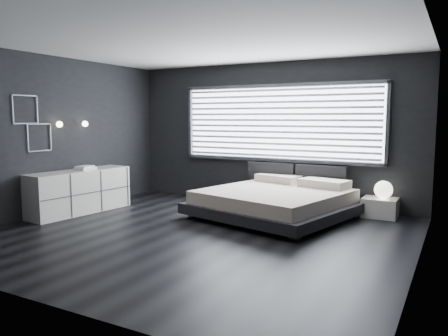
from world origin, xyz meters
The scene contains 12 objects.
room centered at (0.00, 0.00, 1.40)m, with size 6.04×6.00×2.80m.
window centered at (0.20, 2.70, 1.61)m, with size 4.14×0.09×1.52m.
headboard centered at (0.60, 2.64, 0.57)m, with size 1.96×0.16×0.52m.
sconce_near centered at (-2.88, 0.05, 1.60)m, with size 0.18×0.11×0.11m.
sconce_far centered at (-2.88, 0.65, 1.60)m, with size 0.18×0.11×0.11m.
wall_art_upper centered at (-2.98, -0.55, 1.85)m, with size 0.01×0.48×0.48m.
wall_art_lower centered at (-2.98, -0.30, 1.38)m, with size 0.01×0.48×0.48m.
bed centered at (0.61, 1.59, 0.29)m, with size 2.86×2.77×0.62m.
nightstand centered at (2.20, 2.46, 0.17)m, with size 0.57×0.48×0.33m, color white.
orb_lamp centered at (2.25, 2.44, 0.49)m, with size 0.31×0.31×0.31m, color white.
dresser centered at (-2.65, 0.24, 0.39)m, with size 0.75×1.98×0.77m.
book_stack centered at (-2.63, 0.38, 0.81)m, with size 0.27×0.35×0.07m.
Camera 1 is at (3.38, -5.36, 1.72)m, focal length 35.00 mm.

